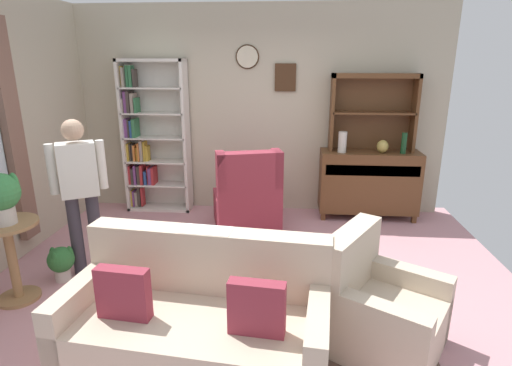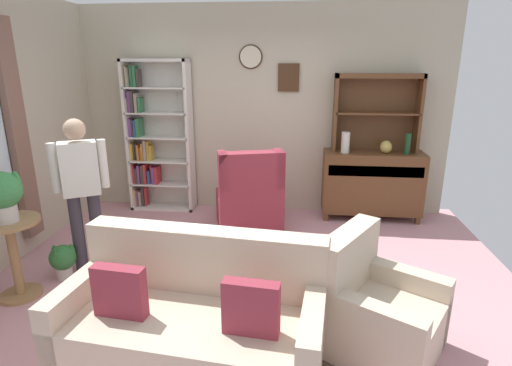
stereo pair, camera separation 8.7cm
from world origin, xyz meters
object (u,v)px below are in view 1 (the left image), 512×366
(potted_plant_small, at_px, (61,261))
(person_reading, at_px, (80,187))
(coffee_table, at_px, (211,258))
(book_stack, at_px, (196,249))
(potted_plant_large, at_px, (0,195))
(bottle_wine, at_px, (404,143))
(vase_tall, at_px, (342,142))
(plant_stand, at_px, (11,253))
(wingback_chair, at_px, (247,200))
(couch_floral, at_px, (198,322))
(sideboard, at_px, (368,181))
(sideboard_hutch, at_px, (373,102))
(bookshelf, at_px, (151,139))
(armchair_floral, at_px, (379,311))
(vase_round, at_px, (383,146))

(potted_plant_small, height_order, person_reading, person_reading)
(coffee_table, bearing_deg, book_stack, -146.33)
(potted_plant_large, bearing_deg, bottle_wine, 30.26)
(person_reading, bearing_deg, potted_plant_large, -124.88)
(vase_tall, height_order, book_stack, vase_tall)
(vase_tall, height_order, plant_stand, vase_tall)
(wingback_chair, relative_size, person_reading, 0.67)
(bottle_wine, distance_m, couch_floral, 3.63)
(coffee_table, relative_size, book_stack, 4.33)
(sideboard, bearing_deg, plant_stand, -146.31)
(bottle_wine, height_order, plant_stand, bottle_wine)
(sideboard, bearing_deg, potted_plant_small, -148.81)
(sideboard_hutch, height_order, potted_plant_large, sideboard_hutch)
(sideboard_hutch, bearing_deg, bookshelf, -179.53)
(armchair_floral, relative_size, coffee_table, 1.32)
(sideboard_hutch, bearing_deg, book_stack, -129.73)
(bookshelf, distance_m, coffee_table, 2.58)
(sideboard_hutch, bearing_deg, vase_round, -53.52)
(sideboard_hutch, distance_m, armchair_floral, 3.10)
(couch_floral, relative_size, book_stack, 10.18)
(vase_tall, bearing_deg, bookshelf, 176.40)
(sideboard, xyz_separation_m, potted_plant_large, (-3.48, -2.35, 0.49))
(vase_tall, distance_m, potted_plant_small, 3.55)
(book_stack, bearing_deg, vase_tall, 54.29)
(coffee_table, bearing_deg, bookshelf, 119.83)
(vase_round, relative_size, book_stack, 0.92)
(sideboard_hutch, bearing_deg, potted_plant_large, -144.79)
(sideboard, distance_m, vase_round, 0.52)
(wingback_chair, relative_size, coffee_table, 1.31)
(armchair_floral, relative_size, plant_stand, 1.42)
(vase_tall, bearing_deg, potted_plant_small, -146.59)
(vase_tall, distance_m, potted_plant_large, 3.83)
(potted_plant_small, bearing_deg, vase_round, 29.36)
(sideboard, height_order, potted_plant_small, sideboard)
(armchair_floral, bearing_deg, bottle_wine, 73.41)
(vase_tall, height_order, bottle_wine, same)
(sideboard_hutch, height_order, armchair_floral, sideboard_hutch)
(wingback_chair, bearing_deg, vase_tall, 21.46)
(bottle_wine, xyz_separation_m, armchair_floral, (-0.78, -2.60, -0.77))
(armchair_floral, xyz_separation_m, plant_stand, (-3.11, 0.36, 0.17))
(sideboard, xyz_separation_m, potted_plant_small, (-3.27, -1.98, -0.30))
(book_stack, bearing_deg, potted_plant_small, 172.77)
(vase_round, bearing_deg, bookshelf, 177.24)
(vase_round, xyz_separation_m, armchair_floral, (-0.52, -2.62, -0.72))
(sideboard, relative_size, bottle_wine, 4.77)
(wingback_chair, height_order, coffee_table, wingback_chair)
(bookshelf, height_order, couch_floral, bookshelf)
(vase_round, xyz_separation_m, bottle_wine, (0.26, -0.02, 0.05))
(plant_stand, bearing_deg, vase_round, 31.98)
(wingback_chair, bearing_deg, person_reading, -140.53)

